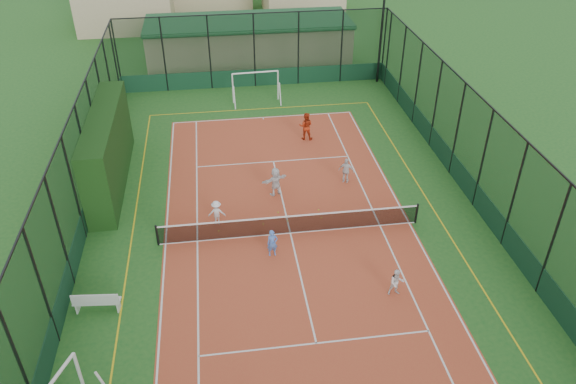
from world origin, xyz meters
The scene contains 16 objects.
ground centered at (0.00, 0.00, 0.00)m, with size 300.00×300.00×0.00m, color #1E5A21.
court_slab centered at (0.00, 0.00, 0.01)m, with size 11.17×23.97×0.01m, color #B43C28.
tennis_net centered at (0.00, 0.00, 0.53)m, with size 11.67×0.12×1.06m, color black, non-canonical shape.
perimeter_fence centered at (0.00, 0.00, 2.50)m, with size 18.12×34.12×5.00m, color black, non-canonical shape.
floodlight_ne centered at (8.60, 16.60, 4.12)m, with size 0.60×0.26×8.25m, color black, non-canonical shape.
clubhouse centered at (0.00, 22.00, 1.57)m, with size 15.20×7.20×3.15m, color tan, non-canonical shape.
hedge_left centered at (-8.30, 5.57, 1.86)m, with size 1.27×8.49×3.71m, color black.
white_bench centered at (-7.80, -3.66, 0.49)m, with size 1.73×0.48×0.98m, color white, non-canonical shape.
futsal_goal_far centered at (-0.20, 14.45, 0.99)m, with size 3.06×0.89×1.97m, color white, non-canonical shape.
child_near_mid centered at (-0.96, -1.37, 0.63)m, with size 0.45×0.30×1.24m, color #4C7DDA.
child_near_right centered at (3.48, -4.38, 0.60)m, with size 0.57×0.45×1.18m, color white.
child_far_left centered at (-3.19, 1.20, 0.61)m, with size 0.78×0.45×1.20m, color white.
child_far_right centered at (3.40, 3.84, 0.68)m, with size 0.79×0.33×1.35m, color silver.
child_far_back centered at (-0.26, 3.24, 0.75)m, with size 1.37×0.44×1.47m, color silver.
coach centered at (2.16, 8.74, 0.83)m, with size 0.79×0.62×1.63m, color #AB2D12.
tennis_balls centered at (-0.25, 1.06, 0.04)m, with size 4.80×1.11×0.07m.
Camera 1 is at (-2.88, -19.66, 15.31)m, focal length 35.00 mm.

